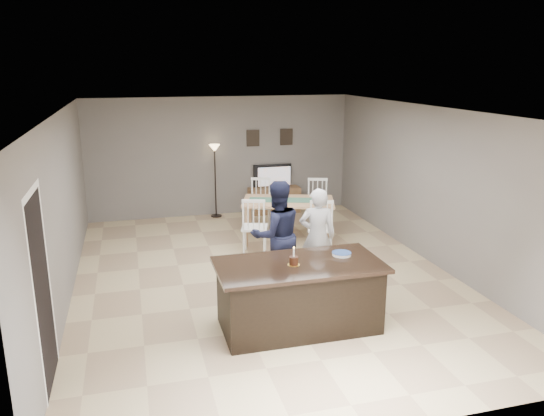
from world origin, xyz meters
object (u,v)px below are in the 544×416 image
object	(u,v)px
tv_console	(274,200)
man	(277,235)
dining_table	(288,207)
woman	(317,236)
birthday_cake	(294,261)
plate_stack	(342,254)
floor_lamp	(215,161)
kitchen_island	(299,295)
television	(273,176)

from	to	relation	value
tv_console	man	xyz separation A→B (m)	(-1.12, -4.22, 0.55)
man	dining_table	distance (m)	2.31
man	woman	bearing A→B (deg)	173.96
birthday_cake	plate_stack	distance (m)	0.75
floor_lamp	dining_table	bearing A→B (deg)	-62.50
man	dining_table	world-z (taller)	man
kitchen_island	man	xyz separation A→B (m)	(0.08, 1.35, 0.40)
kitchen_island	woman	bearing A→B (deg)	61.36
woman	floor_lamp	bearing A→B (deg)	-61.85
birthday_cake	man	bearing A→B (deg)	83.24
television	kitchen_island	bearing A→B (deg)	77.99
woman	dining_table	size ratio (longest dim) A/B	0.65
kitchen_island	dining_table	size ratio (longest dim) A/B	0.90
tv_console	birthday_cake	bearing A→B (deg)	-102.93
floor_lamp	tv_console	bearing A→B (deg)	-0.83
birthday_cake	dining_table	world-z (taller)	birthday_cake
kitchen_island	plate_stack	xyz separation A→B (m)	(0.64, 0.13, 0.47)
tv_console	floor_lamp	bearing A→B (deg)	179.17
dining_table	floor_lamp	size ratio (longest dim) A/B	1.44
kitchen_island	man	size ratio (longest dim) A/B	1.26
tv_console	plate_stack	xyz separation A→B (m)	(-0.56, -5.44, 0.62)
television	woman	bearing A→B (deg)	83.84
woman	plate_stack	xyz separation A→B (m)	(-0.10, -1.22, 0.15)
woman	television	bearing A→B (deg)	-80.20
man	plate_stack	size ratio (longest dim) A/B	6.54
plate_stack	man	bearing A→B (deg)	114.68
television	birthday_cake	xyz separation A→B (m)	(-1.29, -5.68, 0.09)
birthday_cake	floor_lamp	bearing A→B (deg)	90.92
dining_table	kitchen_island	bearing A→B (deg)	-86.82
kitchen_island	tv_console	distance (m)	5.70
television	plate_stack	world-z (taller)	television
tv_console	birthday_cake	size ratio (longest dim) A/B	4.91
tv_console	plate_stack	bearing A→B (deg)	-95.90
birthday_cake	plate_stack	xyz separation A→B (m)	(0.73, 0.17, -0.04)
floor_lamp	man	bearing A→B (deg)	-86.55
kitchen_island	man	bearing A→B (deg)	86.75
woman	man	size ratio (longest dim) A/B	0.91
woman	plate_stack	distance (m)	1.23
television	man	xyz separation A→B (m)	(-1.12, -4.29, -0.01)
tv_console	floor_lamp	distance (m)	1.70
tv_console	floor_lamp	world-z (taller)	floor_lamp
tv_console	birthday_cake	distance (m)	5.79
television	man	distance (m)	4.43
man	floor_lamp	distance (m)	4.27
woman	birthday_cake	size ratio (longest dim) A/B	6.32
kitchen_island	birthday_cake	distance (m)	0.51
kitchen_island	floor_lamp	xyz separation A→B (m)	(-0.18, 5.59, 0.84)
television	woman	xyz separation A→B (m)	(-0.46, -4.29, -0.09)
tv_console	plate_stack	world-z (taller)	plate_stack
man	dining_table	bearing A→B (deg)	-117.37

